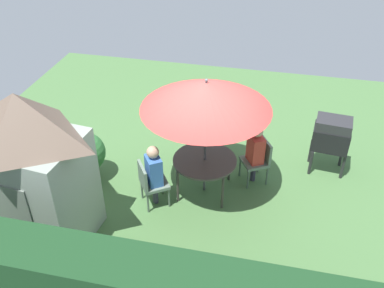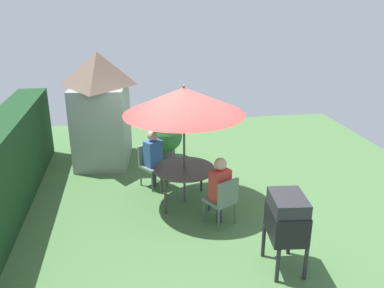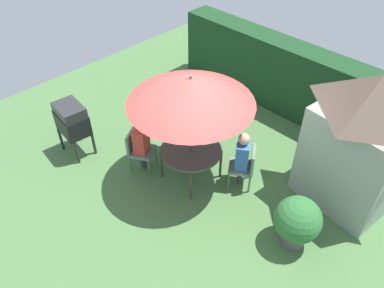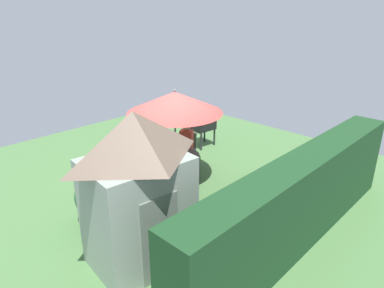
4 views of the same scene
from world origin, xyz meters
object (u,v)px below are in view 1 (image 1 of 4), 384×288
object	(u,v)px
potted_plant_by_shed	(85,154)
patio_umbrella	(206,95)
patio_table	(205,162)
chair_far_side	(150,182)
person_in_red	(256,148)
chair_near_shed	(259,158)
person_in_blue	(154,169)
garden_shed	(32,168)
bbq_grill	(332,135)

from	to	relation	value
potted_plant_by_shed	patio_umbrella	bearing A→B (deg)	-177.15
patio_table	chair_far_side	size ratio (longest dim) A/B	1.32
potted_plant_by_shed	person_in_red	xyz separation A→B (m)	(-3.22, -0.62, 0.22)
patio_umbrella	chair_near_shed	world-z (taller)	patio_umbrella
patio_umbrella	chair_far_side	bearing A→B (deg)	33.93
patio_umbrella	chair_far_side	size ratio (longest dim) A/B	2.63
person_in_blue	garden_shed	bearing A→B (deg)	34.84
potted_plant_by_shed	person_in_blue	world-z (taller)	person_in_blue
patio_umbrella	person_in_red	bearing A→B (deg)	-150.31
garden_shed	chair_near_shed	size ratio (longest dim) A/B	2.98
garden_shed	person_in_blue	xyz separation A→B (m)	(-1.59, -1.11, -0.59)
person_in_red	bbq_grill	bearing A→B (deg)	-154.62
garden_shed	person_in_red	xyz separation A→B (m)	(-3.29, -2.16, -0.59)
patio_umbrella	person_in_red	world-z (taller)	patio_umbrella
person_in_red	person_in_blue	world-z (taller)	same
chair_far_side	person_in_red	world-z (taller)	person_in_red
patio_umbrella	bbq_grill	world-z (taller)	patio_umbrella
patio_umbrella	garden_shed	bearing A→B (deg)	34.54
potted_plant_by_shed	chair_near_shed	bearing A→B (deg)	-168.64
bbq_grill	potted_plant_by_shed	bearing A→B (deg)	15.54
chair_far_side	person_in_blue	world-z (taller)	person_in_blue
chair_far_side	person_in_blue	size ratio (longest dim) A/B	0.71
garden_shed	potted_plant_by_shed	bearing A→B (deg)	-92.55
bbq_grill	chair_near_shed	bearing A→B (deg)	25.13
garden_shed	bbq_grill	xyz separation A→B (m)	(-4.70, -2.83, -0.52)
person_in_red	person_in_blue	xyz separation A→B (m)	(1.70, 1.05, 0.00)
garden_shed	potted_plant_by_shed	distance (m)	1.74
potted_plant_by_shed	garden_shed	bearing A→B (deg)	87.45
bbq_grill	chair_near_shed	distance (m)	1.51
patio_table	potted_plant_by_shed	bearing A→B (deg)	2.85
chair_near_shed	chair_far_side	distance (m)	2.17
garden_shed	bbq_grill	size ratio (longest dim) A/B	2.23
potted_plant_by_shed	bbq_grill	bearing A→B (deg)	-164.46
patio_table	patio_umbrella	distance (m)	1.39
bbq_grill	person_in_red	bearing A→B (deg)	25.38
patio_table	bbq_grill	distance (m)	2.58
bbq_grill	person_in_blue	bearing A→B (deg)	28.97
patio_umbrella	bbq_grill	xyz separation A→B (m)	(-2.29, -1.17, -1.21)
person_in_red	potted_plant_by_shed	bearing A→B (deg)	10.89
patio_table	person_in_blue	size ratio (longest dim) A/B	0.94
bbq_grill	chair_near_shed	size ratio (longest dim) A/B	1.33
bbq_grill	chair_near_shed	xyz separation A→B (m)	(1.33, 0.62, -0.33)
garden_shed	chair_far_side	world-z (taller)	garden_shed
person_in_blue	patio_table	bearing A→B (deg)	-146.07
patio_umbrella	bbq_grill	size ratio (longest dim) A/B	1.97
potted_plant_by_shed	person_in_red	world-z (taller)	person_in_red
chair_near_shed	potted_plant_by_shed	world-z (taller)	potted_plant_by_shed
garden_shed	potted_plant_by_shed	size ratio (longest dim) A/B	2.69
person_in_blue	patio_umbrella	bearing A→B (deg)	-146.07
patio_umbrella	potted_plant_by_shed	size ratio (longest dim) A/B	2.38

